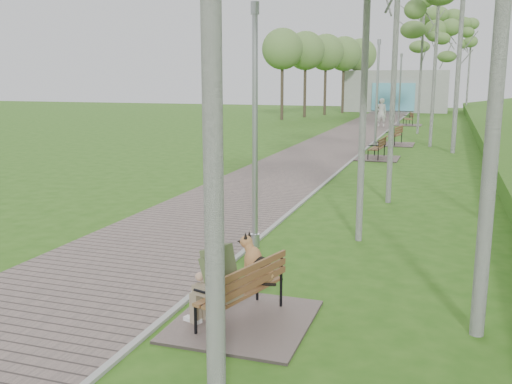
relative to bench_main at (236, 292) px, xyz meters
The scene contains 17 objects.
ground 1.59m from the bench_main, 129.23° to the left, with size 120.00×120.00×0.00m, color #2C5A14.
walkway 22.85m from the bench_main, 96.83° to the left, with size 3.50×67.00×0.04m, color #685A54.
kerb 22.71m from the bench_main, 92.44° to the left, with size 0.10×67.00×0.05m, color #999993.
building_north 52.24m from the bench_main, 92.71° to the left, with size 10.00×5.20×4.00m.
bench_main is the anchor object (origin of this frame).
bench_second 16.89m from the bench_main, 90.41° to the left, with size 1.74×1.94×1.07m.
bench_third 22.29m from the bench_main, 89.75° to the left, with size 1.87×2.08×1.15m.
bench_far 34.76m from the bench_main, 90.08° to the left, with size 1.82×2.02×1.12m.
lamp_post_near 3.95m from the bench_main, 104.40° to the left, with size 0.18×0.18×4.64m.
lamp_post_second 21.02m from the bench_main, 91.82° to the left, with size 0.19×0.19×5.04m.
lamp_post_third 34.48m from the bench_main, 91.13° to the left, with size 0.19×0.19×4.93m.
pedestrian_near 33.01m from the bench_main, 92.99° to the left, with size 0.70×0.46×1.93m, color white.
pedestrian_far 40.46m from the bench_main, 93.70° to the left, with size 0.76×0.59×1.56m, color gray.
birch_far_a 31.07m from the bench_main, 84.42° to the left, with size 2.27×2.27×7.27m.
birch_far_b 29.28m from the bench_main, 88.17° to the left, with size 2.25×2.25×8.16m.
birch_distant_a 36.97m from the bench_main, 87.60° to the left, with size 2.66×2.66×8.04m.
birch_distant_b 51.39m from the bench_main, 85.29° to the left, with size 2.31×2.31×8.81m.
Camera 1 is at (3.53, -7.99, 3.27)m, focal length 40.00 mm.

